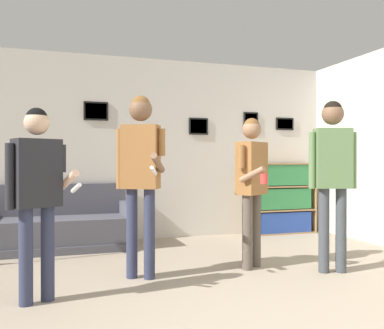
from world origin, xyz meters
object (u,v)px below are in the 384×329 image
at_px(couch, 55,228).
at_px(person_player_foreground_center, 140,164).
at_px(person_spectator_near_bookshelf, 333,166).
at_px(bookshelf, 282,198).
at_px(person_player_foreground_left, 37,184).
at_px(person_watcher_holding_cup, 252,176).

xyz_separation_m(couch, person_player_foreground_center, (0.80, -1.73, 0.84)).
bearing_deg(person_player_foreground_center, person_spectator_near_bookshelf, -11.16).
bearing_deg(bookshelf, person_player_foreground_center, -144.26).
bearing_deg(couch, person_spectator_near_bookshelf, -37.63).
bearing_deg(person_player_foreground_left, bookshelf, 33.47).
distance_m(couch, person_player_foreground_center, 2.09).
height_order(couch, person_player_foreground_left, person_player_foreground_left).
bearing_deg(bookshelf, person_player_foreground_left, -146.53).
bearing_deg(person_watcher_holding_cup, person_player_foreground_left, -167.01).
relative_size(couch, person_player_foreground_left, 1.24).
distance_m(person_player_foreground_left, person_player_foreground_center, 1.07).
xyz_separation_m(couch, person_player_foreground_left, (-0.15, -2.20, 0.69)).
relative_size(couch, bookshelf, 1.75).
relative_size(bookshelf, person_watcher_holding_cup, 0.70).
bearing_deg(person_spectator_near_bookshelf, person_watcher_holding_cup, 149.92).
xyz_separation_m(person_player_foreground_left, person_watcher_holding_cup, (2.17, 0.50, 0.02)).
xyz_separation_m(couch, bookshelf, (3.48, 0.20, 0.28)).
distance_m(bookshelf, person_player_foreground_center, 3.36).
height_order(couch, person_spectator_near_bookshelf, person_spectator_near_bookshelf).
xyz_separation_m(person_player_foreground_left, person_player_foreground_center, (0.94, 0.47, 0.16)).
distance_m(bookshelf, person_watcher_holding_cup, 2.43).
xyz_separation_m(person_player_foreground_center, person_watcher_holding_cup, (1.23, 0.03, -0.13)).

